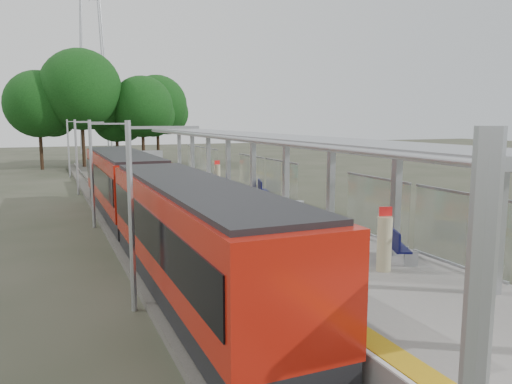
# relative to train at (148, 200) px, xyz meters

# --- Properties ---
(ground) EXTENTS (200.00, 200.00, 0.00)m
(ground) POSITION_rel_train_xyz_m (4.50, -14.03, -2.05)
(ground) COLOR #474438
(ground) RESTS_ON ground
(trackbed) EXTENTS (3.00, 70.00, 0.24)m
(trackbed) POSITION_rel_train_xyz_m (-0.00, 5.97, -1.93)
(trackbed) COLOR #59544C
(trackbed) RESTS_ON ground
(platform) EXTENTS (6.00, 50.00, 1.00)m
(platform) POSITION_rel_train_xyz_m (4.50, 5.97, -1.55)
(platform) COLOR gray
(platform) RESTS_ON ground
(tactile_strip) EXTENTS (0.60, 50.00, 0.02)m
(tactile_strip) POSITION_rel_train_xyz_m (1.95, 5.97, -1.04)
(tactile_strip) COLOR yellow
(tactile_strip) RESTS_ON platform
(end_fence) EXTENTS (6.00, 0.10, 1.20)m
(end_fence) POSITION_rel_train_xyz_m (4.50, 30.92, -0.45)
(end_fence) COLOR #9EA0A5
(end_fence) RESTS_ON platform
(train) EXTENTS (2.74, 27.60, 3.62)m
(train) POSITION_rel_train_xyz_m (0.00, 0.00, 0.00)
(train) COLOR black
(train) RESTS_ON ground
(canopy) EXTENTS (3.27, 38.00, 3.66)m
(canopy) POSITION_rel_train_xyz_m (6.11, 2.16, 2.15)
(canopy) COLOR #9EA0A5
(canopy) RESTS_ON platform
(pylon) EXTENTS (8.00, 4.00, 38.00)m
(pylon) POSITION_rel_train_xyz_m (3.50, 58.97, 16.95)
(pylon) COLOR #9EA0A5
(pylon) RESTS_ON ground
(tree_cluster) EXTENTS (20.37, 11.41, 12.93)m
(tree_cluster) POSITION_rel_train_xyz_m (2.54, 37.87, 5.34)
(tree_cluster) COLOR #382316
(tree_cluster) RESTS_ON ground
(catenary_masts) EXTENTS (2.08, 48.16, 5.40)m
(catenary_masts) POSITION_rel_train_xyz_m (-1.72, 4.97, 0.86)
(catenary_masts) COLOR #9EA0A5
(catenary_masts) RESTS_ON ground
(bench_near) EXTENTS (1.08, 1.61, 1.06)m
(bench_near) POSITION_rel_train_xyz_m (6.03, -8.69, -0.49)
(bench_near) COLOR #0D0E44
(bench_near) RESTS_ON platform
(bench_mid) EXTENTS (0.95, 1.68, 1.10)m
(bench_mid) POSITION_rel_train_xyz_m (7.03, 4.01, -0.47)
(bench_mid) COLOR #0D0E44
(bench_mid) RESTS_ON platform
(bench_far) EXTENTS (0.84, 1.42, 0.93)m
(bench_far) POSITION_rel_train_xyz_m (6.05, 9.64, -0.56)
(bench_far) COLOR #0D0E44
(bench_far) RESTS_ON platform
(info_pillar_near) EXTENTS (0.43, 0.43, 1.91)m
(info_pillar_near) POSITION_rel_train_xyz_m (5.10, -9.32, -0.22)
(info_pillar_near) COLOR #C5BB90
(info_pillar_near) RESTS_ON platform
(info_pillar_far) EXTENTS (0.40, 0.40, 1.77)m
(info_pillar_far) POSITION_rel_train_xyz_m (6.35, 9.67, -0.28)
(info_pillar_far) COLOR #C5BB90
(info_pillar_far) RESTS_ON platform
(litter_bin) EXTENTS (0.60, 0.60, 1.01)m
(litter_bin) POSITION_rel_train_xyz_m (5.82, -2.58, -0.55)
(litter_bin) COLOR #9EA0A5
(litter_bin) RESTS_ON platform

